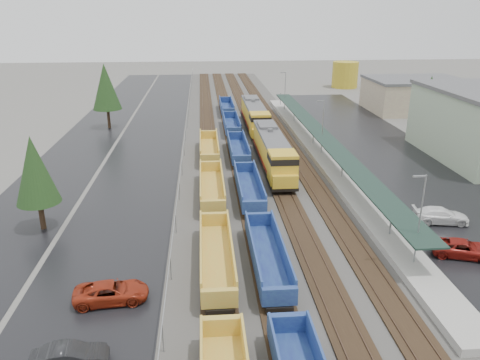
% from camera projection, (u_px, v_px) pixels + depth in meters
% --- Properties ---
extents(ballast_strip, '(20.00, 160.00, 0.08)m').
position_uv_depth(ballast_strip, '(246.00, 140.00, 73.77)').
color(ballast_strip, '#302D2B').
rests_on(ballast_strip, ground).
extents(trackbed, '(14.60, 160.00, 0.22)m').
position_uv_depth(trackbed, '(246.00, 139.00, 73.73)').
color(trackbed, black).
rests_on(trackbed, ground).
extents(west_parking_lot, '(10.00, 160.00, 0.02)m').
position_uv_depth(west_parking_lot, '(150.00, 142.00, 72.64)').
color(west_parking_lot, black).
rests_on(west_parking_lot, ground).
extents(west_road, '(9.00, 160.00, 0.02)m').
position_uv_depth(west_road, '(85.00, 144.00, 71.88)').
color(west_road, black).
rests_on(west_road, ground).
extents(east_commuter_lot, '(16.00, 100.00, 0.02)m').
position_uv_depth(east_commuter_lot, '(387.00, 156.00, 65.86)').
color(east_commuter_lot, black).
rests_on(east_commuter_lot, ground).
extents(station_platform, '(3.00, 80.00, 8.00)m').
position_uv_depth(station_platform, '(321.00, 152.00, 64.90)').
color(station_platform, '#9E9B93').
rests_on(station_platform, ground).
extents(chainlink_fence, '(0.08, 160.04, 2.02)m').
position_uv_depth(chainlink_fence, '(185.00, 134.00, 71.05)').
color(chainlink_fence, gray).
rests_on(chainlink_fence, ground).
extents(distant_hills, '(301.00, 140.00, 25.20)m').
position_uv_depth(distant_hills, '(312.00, 53.00, 218.23)').
color(distant_hills, '#54634D').
rests_on(distant_hills, ground).
extents(tree_west_near, '(3.96, 3.96, 9.00)m').
position_uv_depth(tree_west_near, '(35.00, 170.00, 42.03)').
color(tree_west_near, '#332316').
rests_on(tree_west_near, ground).
extents(tree_west_far, '(4.84, 4.84, 11.00)m').
position_uv_depth(tree_west_far, '(106.00, 87.00, 78.95)').
color(tree_west_far, '#332316').
rests_on(tree_west_far, ground).
extents(tree_east, '(4.40, 4.40, 10.00)m').
position_uv_depth(tree_east, '(429.00, 99.00, 71.81)').
color(tree_east, '#332316').
rests_on(tree_east, ground).
extents(locomotive_lead, '(3.09, 20.35, 4.61)m').
position_uv_depth(locomotive_lead, '(273.00, 152.00, 59.26)').
color(locomotive_lead, black).
rests_on(locomotive_lead, ground).
extents(locomotive_trail, '(3.09, 20.35, 4.61)m').
position_uv_depth(locomotive_trail, '(255.00, 116.00, 78.92)').
color(locomotive_trail, black).
rests_on(locomotive_trail, ground).
extents(well_string_yellow, '(2.53, 74.14, 2.24)m').
position_uv_depth(well_string_yellow, '(216.00, 257.00, 36.75)').
color(well_string_yellow, gold).
rests_on(well_string_yellow, ground).
extents(well_string_blue, '(2.46, 102.73, 2.18)m').
position_uv_depth(well_string_blue, '(249.00, 188.00, 50.93)').
color(well_string_blue, navy).
rests_on(well_string_blue, ground).
extents(storage_tank, '(6.64, 6.64, 6.64)m').
position_uv_depth(storage_tank, '(345.00, 75.00, 122.32)').
color(storage_tank, '#B29A23').
rests_on(storage_tank, ground).
extents(parked_car_west_b, '(2.05, 4.52, 1.44)m').
position_uv_depth(parked_car_west_b, '(69.00, 357.00, 26.72)').
color(parked_car_west_b, black).
rests_on(parked_car_west_b, ground).
extents(parked_car_west_c, '(2.91, 5.40, 1.44)m').
position_uv_depth(parked_car_west_c, '(111.00, 292.00, 32.86)').
color(parked_car_west_c, maroon).
rests_on(parked_car_west_c, ground).
extents(parked_car_east_b, '(3.79, 5.55, 1.41)m').
position_uv_depth(parked_car_east_b, '(463.00, 249.00, 38.89)').
color(parked_car_east_b, maroon).
rests_on(parked_car_east_b, ground).
extents(parked_car_east_c, '(2.88, 5.51, 1.52)m').
position_uv_depth(parked_car_east_c, '(441.00, 216.00, 44.97)').
color(parked_car_east_c, white).
rests_on(parked_car_east_c, ground).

